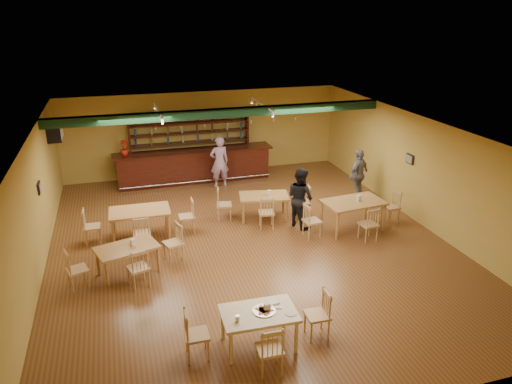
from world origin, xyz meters
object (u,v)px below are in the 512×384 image
object	(u,v)px
dining_table_d	(353,215)
patron_bar	(219,162)
dining_table_a	(141,224)
dining_table_b	(264,207)
dining_table_c	(128,260)
patron_right_a	(300,197)
bar_counter	(194,166)
near_table	(259,329)

from	to	relation	value
dining_table_d	patron_bar	world-z (taller)	patron_bar
dining_table_d	patron_bar	bearing A→B (deg)	116.96
dining_table_a	dining_table_d	bearing A→B (deg)	-10.14
dining_table_b	dining_table_c	size ratio (longest dim) A/B	1.03
dining_table_a	dining_table_d	world-z (taller)	dining_table_d
dining_table_c	patron_bar	distance (m)	6.04
patron_bar	patron_right_a	distance (m)	4.01
bar_counter	dining_table_c	world-z (taller)	bar_counter
dining_table_a	dining_table_b	size ratio (longest dim) A/B	1.11
dining_table_c	patron_bar	xyz separation A→B (m)	(3.28, 5.04, 0.54)
dining_table_c	patron_right_a	bearing A→B (deg)	-1.72
dining_table_b	bar_counter	bearing A→B (deg)	121.87
near_table	dining_table_d	bearing A→B (deg)	47.29
bar_counter	dining_table_a	world-z (taller)	bar_counter
patron_right_a	dining_table_b	bearing A→B (deg)	23.44
dining_table_c	dining_table_d	bearing A→B (deg)	-10.64
dining_table_c	near_table	size ratio (longest dim) A/B	1.01
dining_table_a	dining_table_b	distance (m)	3.54
dining_table_a	dining_table_b	bearing A→B (deg)	5.73
bar_counter	dining_table_a	distance (m)	4.57
bar_counter	patron_right_a	distance (m)	5.07
dining_table_b	near_table	distance (m)	5.71
patron_right_a	dining_table_c	bearing A→B (deg)	83.88
near_table	patron_right_a	bearing A→B (deg)	62.37
dining_table_c	patron_bar	bearing A→B (deg)	39.78
dining_table_c	bar_counter	bearing A→B (deg)	49.33
bar_counter	dining_table_a	bearing A→B (deg)	-117.94
dining_table_b	near_table	size ratio (longest dim) A/B	1.05
dining_table_d	dining_table_c	bearing A→B (deg)	-179.16
dining_table_a	dining_table_c	size ratio (longest dim) A/B	1.15
dining_table_c	dining_table_d	distance (m)	6.11
patron_bar	patron_right_a	bearing A→B (deg)	107.41
near_table	dining_table_c	bearing A→B (deg)	124.68
bar_counter	dining_table_b	size ratio (longest dim) A/B	3.94
dining_table_a	patron_bar	distance (m)	4.33
patron_right_a	dining_table_d	bearing A→B (deg)	-136.46
near_table	patron_bar	distance (m)	8.45
dining_table_a	dining_table_c	world-z (taller)	dining_table_a
bar_counter	patron_bar	size ratio (longest dim) A/B	3.13
dining_table_c	patron_right_a	xyz separation A→B (m)	(4.74, 1.31, 0.51)
dining_table_b	dining_table_c	bearing A→B (deg)	-140.26
bar_counter	near_table	xyz separation A→B (m)	(-0.41, -9.18, -0.21)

